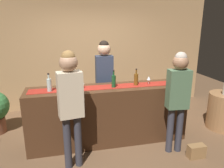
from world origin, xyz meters
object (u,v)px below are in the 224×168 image
object	(u,v)px
wine_glass_far_end	(64,85)
bartender	(104,74)
handbag	(196,151)
customer_sipping	(178,93)
wine_glass_near_customer	(149,78)
wine_glass_mid_counter	(82,82)
wine_bottle_amber	(136,79)
customer_browsing	(70,98)
wine_bottle_green	(114,81)
wine_bottle_clear	(49,85)

from	to	relation	value
wine_glass_far_end	bartender	world-z (taller)	bartender
handbag	customer_sipping	bearing A→B (deg)	136.16
handbag	bartender	bearing A→B (deg)	130.78
wine_glass_near_customer	wine_glass_mid_counter	bearing A→B (deg)	-179.78
wine_glass_near_customer	customer_sipping	distance (m)	0.67
wine_bottle_amber	customer_browsing	distance (m)	1.33
wine_bottle_green	bartender	size ratio (longest dim) A/B	0.17
wine_glass_mid_counter	bartender	world-z (taller)	bartender
wine_glass_far_end	wine_bottle_clear	bearing A→B (deg)	173.96
customer_sipping	wine_glass_near_customer	bearing A→B (deg)	117.65
wine_bottle_amber	customer_browsing	bearing A→B (deg)	-152.17
bartender	customer_sipping	world-z (taller)	bartender
wine_bottle_green	wine_bottle_clear	world-z (taller)	same
wine_bottle_clear	handbag	world-z (taller)	wine_bottle_clear
wine_glass_near_customer	customer_browsing	size ratio (longest dim) A/B	0.08
wine_bottle_clear	wine_glass_mid_counter	xyz separation A→B (m)	(0.54, 0.06, -0.01)
wine_glass_far_end	customer_browsing	xyz separation A→B (m)	(0.08, -0.57, -0.04)
wine_bottle_green	wine_bottle_clear	size ratio (longest dim) A/B	1.00
wine_bottle_green	customer_sipping	distance (m)	1.08
wine_glass_mid_counter	wine_bottle_amber	bearing A→B (deg)	-1.72
customer_sipping	customer_browsing	xyz separation A→B (m)	(-1.68, -0.04, 0.06)
wine_bottle_amber	customer_sipping	bearing A→B (deg)	-49.51
bartender	customer_browsing	bearing A→B (deg)	61.00
wine_glass_near_customer	wine_glass_far_end	distance (m)	1.52
wine_glass_near_customer	customer_browsing	distance (m)	1.58
wine_bottle_green	wine_glass_near_customer	bearing A→B (deg)	5.94
bartender	customer_sipping	distance (m)	1.52
wine_glass_near_customer	wine_glass_mid_counter	xyz separation A→B (m)	(-1.21, -0.00, 0.00)
bartender	customer_browsing	size ratio (longest dim) A/B	1.02
wine_bottle_clear	handbag	bearing A→B (deg)	-19.89
bartender	customer_browsing	world-z (taller)	bartender
bartender	customer_sipping	xyz separation A→B (m)	(0.96, -1.17, -0.08)
wine_glass_near_customer	wine_glass_mid_counter	distance (m)	1.21
customer_browsing	wine_glass_far_end	bearing A→B (deg)	89.15
wine_bottle_amber	wine_bottle_green	world-z (taller)	same
wine_bottle_clear	customer_sipping	bearing A→B (deg)	-15.68
wine_bottle_amber	handbag	bearing A→B (deg)	-47.66
wine_glass_mid_counter	wine_glass_far_end	world-z (taller)	same
wine_bottle_amber	wine_glass_near_customer	xyz separation A→B (m)	(0.26, 0.03, -0.01)
wine_glass_far_end	bartender	xyz separation A→B (m)	(0.80, 0.64, -0.02)
wine_bottle_clear	customer_sipping	world-z (taller)	customer_sipping
wine_bottle_clear	customer_browsing	bearing A→B (deg)	-62.37
customer_sipping	handbag	size ratio (longest dim) A/B	6.06
wine_bottle_green	customer_browsing	world-z (taller)	customer_browsing
customer_sipping	customer_browsing	bearing A→B (deg)	-172.62
wine_bottle_amber	customer_sipping	xyz separation A→B (m)	(0.50, -0.59, -0.10)
customer_sipping	wine_glass_far_end	bearing A→B (deg)	169.26
wine_glass_mid_counter	customer_sipping	size ratio (longest dim) A/B	0.08
customer_browsing	bartender	bearing A→B (deg)	50.19
customer_browsing	wine_bottle_clear	bearing A→B (deg)	108.48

